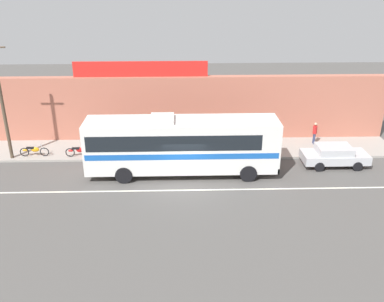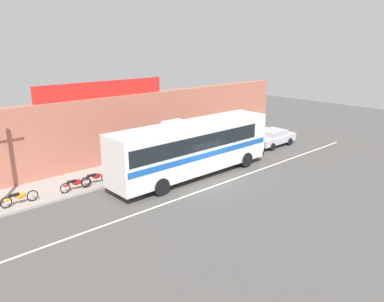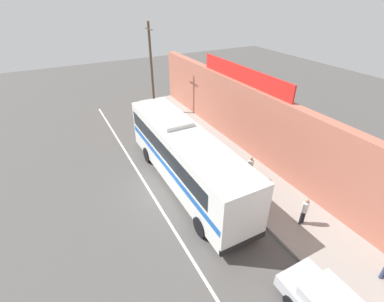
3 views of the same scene
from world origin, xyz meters
TOP-DOWN VIEW (x-y plane):
  - ground_plane at (0.00, 0.00)m, footprint 70.00×70.00m
  - sidewalk_slab at (0.00, 5.20)m, footprint 30.00×3.60m
  - storefront_facade at (0.00, 7.35)m, footprint 30.00×0.70m
  - storefront_billboard at (-2.98, 7.35)m, footprint 9.55×0.12m
  - road_center_stripe at (0.00, -0.80)m, footprint 30.00×0.14m
  - intercity_bus at (-0.20, 1.42)m, footprint 11.75×2.61m
  - parked_car at (9.81, 2.32)m, footprint 4.22×1.89m
  - motorcycle_purple at (-10.18, 4.07)m, footprint 1.97×0.56m
  - motorcycle_orange at (-5.73, 4.08)m, footprint 1.96×0.56m
  - motorcycle_red at (-7.09, 3.91)m, footprint 1.92×0.56m
  - motorcycle_black at (-4.18, 4.02)m, footprint 1.90×0.56m
  - pedestrian_far_left at (9.51, 5.74)m, footprint 0.30×0.48m
  - pedestrian_by_curb at (5.75, 5.11)m, footprint 0.30×0.48m
  - pedestrian_far_right at (1.49, 5.08)m, footprint 0.30×0.48m

SIDE VIEW (x-z plane):
  - ground_plane at x=0.00m, z-range 0.00..0.00m
  - road_center_stripe at x=0.00m, z-range 0.00..0.01m
  - sidewalk_slab at x=0.00m, z-range 0.00..0.14m
  - motorcycle_purple at x=-10.18m, z-range 0.09..1.04m
  - motorcycle_orange at x=-5.73m, z-range 0.09..1.04m
  - motorcycle_red at x=-7.09m, z-range 0.09..1.04m
  - motorcycle_black at x=-4.18m, z-range 0.09..1.04m
  - parked_car at x=9.81m, z-range 0.05..1.42m
  - pedestrian_far_left at x=9.51m, z-range 0.27..1.88m
  - pedestrian_by_curb at x=5.75m, z-range 0.27..1.89m
  - pedestrian_far_right at x=1.49m, z-range 0.27..1.92m
  - intercity_bus at x=-0.20m, z-range 0.17..3.96m
  - storefront_facade at x=0.00m, z-range 0.00..4.80m
  - storefront_billboard at x=-2.98m, z-range 4.80..5.90m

